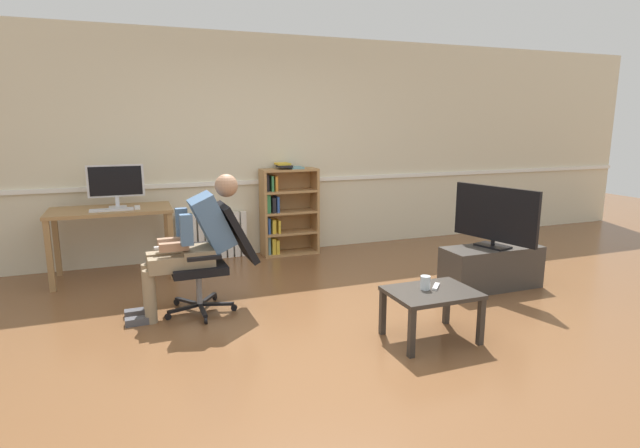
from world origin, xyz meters
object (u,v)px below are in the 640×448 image
at_px(keyboard, 112,210).
at_px(tv_screen, 495,215).
at_px(bookshelf, 285,211).
at_px(person_seated, 194,241).
at_px(office_chair, 216,253).
at_px(computer_mouse, 137,207).
at_px(spare_remote, 436,287).
at_px(coffee_table, 431,298).
at_px(tv_stand, 491,267).
at_px(drinking_glass, 425,283).
at_px(imac_monitor, 116,183).
at_px(radiator, 212,236).
at_px(computer_desk, 111,219).

relative_size(keyboard, tv_screen, 0.47).
relative_size(bookshelf, person_seated, 0.95).
bearing_deg(office_chair, person_seated, -90.00).
relative_size(computer_mouse, spare_remote, 0.67).
bearing_deg(coffee_table, keyboard, 133.15).
height_order(computer_mouse, bookshelf, bookshelf).
bearing_deg(tv_screen, tv_stand, 90.00).
height_order(office_chair, drinking_glass, office_chair).
relative_size(tv_screen, spare_remote, 6.14).
distance_m(imac_monitor, office_chair, 1.72).
height_order(office_chair, tv_stand, office_chair).
bearing_deg(bookshelf, person_seated, -128.91).
xyz_separation_m(person_seated, coffee_table, (1.62, -1.22, -0.31)).
bearing_deg(office_chair, drinking_glass, 48.78).
bearing_deg(office_chair, computer_mouse, -154.86).
bearing_deg(tv_screen, bookshelf, 22.71).
height_order(imac_monitor, spare_remote, imac_monitor).
relative_size(imac_monitor, drinking_glass, 5.40).
distance_m(computer_mouse, radiator, 1.10).
xyz_separation_m(office_chair, spare_remote, (1.50, -1.18, -0.12)).
bearing_deg(computer_mouse, radiator, 31.21).
relative_size(imac_monitor, keyboard, 1.34).
relative_size(imac_monitor, radiator, 0.67).
bearing_deg(tv_screen, coffee_table, 109.07).
bearing_deg(imac_monitor, computer_mouse, -45.46).
bearing_deg(computer_mouse, office_chair, -63.81).
height_order(tv_stand, drinking_glass, drinking_glass).
relative_size(keyboard, computer_mouse, 4.28).
bearing_deg(person_seated, coffee_table, 51.87).
bearing_deg(bookshelf, computer_mouse, -166.78).
relative_size(imac_monitor, spare_remote, 3.82).
xyz_separation_m(person_seated, spare_remote, (1.69, -1.18, -0.25)).
relative_size(person_seated, tv_screen, 1.32).
bearing_deg(drinking_glass, radiator, 111.70).
distance_m(computer_desk, coffee_table, 3.48).
bearing_deg(imac_monitor, person_seated, -66.81).
relative_size(computer_desk, tv_stand, 1.22).
height_order(computer_desk, office_chair, office_chair).
relative_size(computer_mouse, coffee_table, 0.15).
bearing_deg(person_seated, office_chair, 90.00).
bearing_deg(computer_mouse, keyboard, -175.44).
bearing_deg(bookshelf, computer_desk, -171.78).
bearing_deg(tv_stand, person_seated, 172.32).
relative_size(computer_desk, radiator, 1.45).
height_order(office_chair, person_seated, person_seated).
distance_m(keyboard, coffee_table, 3.37).
relative_size(computer_mouse, bookshelf, 0.09).
distance_m(radiator, office_chair, 1.78).
relative_size(computer_desk, tv_screen, 1.34).
distance_m(imac_monitor, tv_stand, 4.02).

